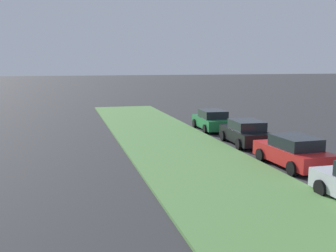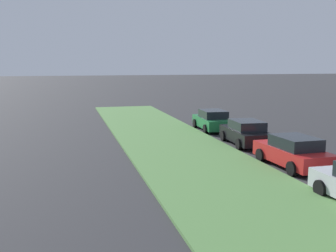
{
  "view_description": "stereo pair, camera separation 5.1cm",
  "coord_description": "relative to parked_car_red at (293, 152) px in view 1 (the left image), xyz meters",
  "views": [
    {
      "loc": [
        -3.44,
        12.6,
        4.85
      ],
      "look_at": [
        16.82,
        7.43,
        1.56
      ],
      "focal_mm": 43.41,
      "sensor_mm": 36.0,
      "label": 1
    },
    {
      "loc": [
        -3.45,
        12.55,
        4.85
      ],
      "look_at": [
        16.82,
        7.43,
        1.56
      ],
      "focal_mm": 43.41,
      "sensor_mm": 36.0,
      "label": 2
    }
  ],
  "objects": [
    {
      "name": "grass_median",
      "position": [
        -3.03,
        4.17,
        -0.66
      ],
      "size": [
        60.0,
        6.0,
        0.12
      ],
      "primitive_type": "cube",
      "color": "#517F42",
      "rests_on": "ground"
    },
    {
      "name": "parked_car_red",
      "position": [
        0.0,
        0.0,
        0.0
      ],
      "size": [
        4.37,
        2.16,
        1.47
      ],
      "rotation": [
        0.0,
        0.0,
        0.04
      ],
      "color": "red",
      "rests_on": "ground"
    },
    {
      "name": "parked_car_black",
      "position": [
        5.35,
        -0.09,
        0.0
      ],
      "size": [
        4.39,
        2.2,
        1.47
      ],
      "rotation": [
        0.0,
        0.0,
        -0.05
      ],
      "color": "black",
      "rests_on": "ground"
    },
    {
      "name": "parked_car_green",
      "position": [
        10.74,
        0.01,
        0.0
      ],
      "size": [
        4.38,
        2.17,
        1.47
      ],
      "rotation": [
        0.0,
        0.0,
        -0.04
      ],
      "color": "#1E6B38",
      "rests_on": "ground"
    }
  ]
}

